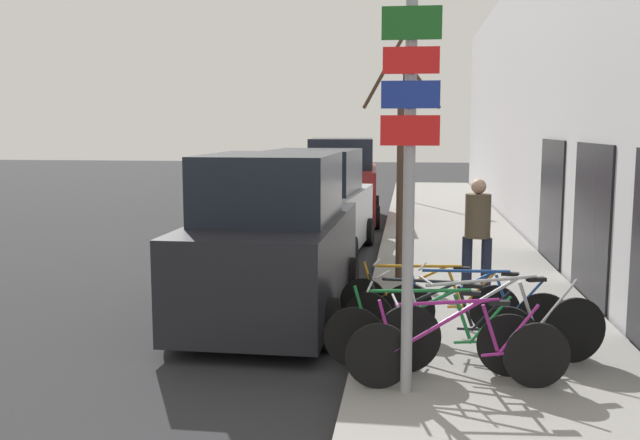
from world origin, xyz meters
name	(u,v)px	position (x,y,z in m)	size (l,w,h in m)	color
ground_plane	(326,263)	(0.00, 11.20, 0.00)	(80.00, 80.00, 0.00)	#28282B
sidewalk_curb	(452,240)	(2.60, 14.00, 0.07)	(3.20, 32.00, 0.15)	gray
building_facade	(536,101)	(4.35, 13.90, 3.22)	(0.23, 32.00, 6.50)	#BCBCC1
signpost	(409,174)	(1.59, 4.12, 2.24)	(0.54, 0.13, 3.73)	#939399
bicycle_0	(458,350)	(2.08, 4.28, 0.53)	(2.16, 0.46, 0.89)	black
bicycle_1	(430,336)	(1.83, 4.71, 0.53)	(2.22, 0.44, 0.90)	black
bicycle_2	(493,329)	(2.48, 4.93, 0.57)	(2.46, 0.82, 0.98)	black
bicycle_3	(436,321)	(1.91, 5.34, 0.52)	(2.12, 0.76, 0.85)	black
bicycle_4	(475,310)	(2.37, 5.83, 0.53)	(2.17, 0.55, 0.88)	black
bicycle_5	(428,301)	(1.84, 6.27, 0.52)	(2.22, 0.46, 0.84)	black
parked_car_0	(273,245)	(-0.27, 7.08, 1.04)	(2.16, 4.35, 2.30)	black
parked_car_1	(315,208)	(-0.34, 12.07, 1.00)	(2.31, 4.53, 2.20)	#B2B7BC
parked_car_2	(342,184)	(-0.28, 17.36, 1.07)	(2.28, 4.77, 2.34)	maroon
pedestrian_near	(478,227)	(2.63, 8.44, 1.15)	(0.44, 0.39, 1.73)	#1E2338
street_tree	(402,173)	(1.47, 9.28, 1.91)	(1.32, 0.80, 3.97)	#4C3828
traffic_light	(406,115)	(1.43, 21.89, 3.03)	(0.20, 0.30, 4.50)	#939399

